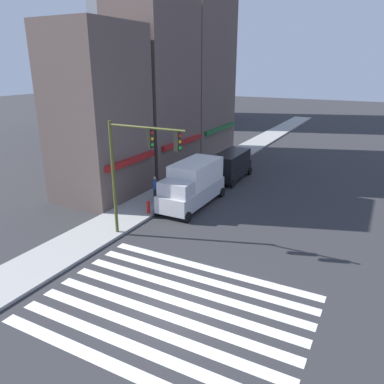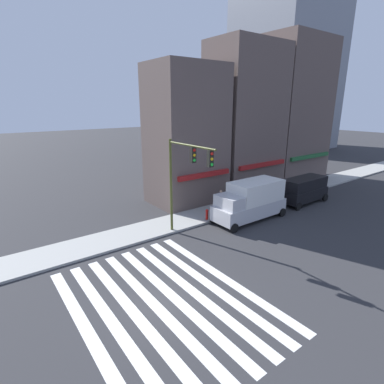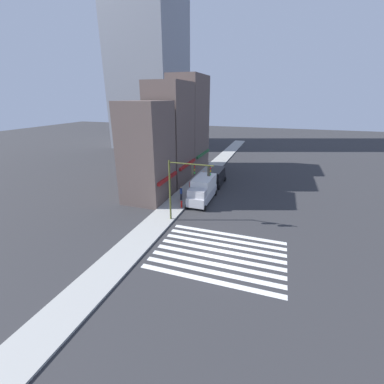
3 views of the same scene
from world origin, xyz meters
TOP-DOWN VIEW (x-y plane):
  - ground_plane at (0.00, 0.00)m, footprint 200.00×200.00m
  - sidewalk_left at (0.00, 7.50)m, footprint 120.00×3.00m
  - crosswalk_stripes at (0.00, 0.00)m, footprint 7.51×10.80m
  - storefront_row at (18.55, 11.50)m, footprint 22.85×5.30m
  - tower_distant at (46.88, 29.69)m, footprint 18.02×15.38m
  - traffic_signal at (4.58, 4.76)m, footprint 0.32×4.65m
  - box_truck_silver at (10.77, 4.70)m, footprint 6.20×2.42m
  - van_black at (17.79, 4.70)m, footprint 5.03×2.22m
  - pedestrian_red_jacket at (12.82, 7.02)m, footprint 0.32×0.32m
  - pedestrian_blue_shirt at (10.01, 7.30)m, footprint 0.32×0.32m
  - pedestrian_green_top at (17.78, 6.62)m, footprint 0.32×0.32m
  - fire_hydrant at (7.80, 6.40)m, footprint 0.24×0.24m

SIDE VIEW (x-z plane):
  - ground_plane at x=0.00m, z-range 0.00..0.00m
  - crosswalk_stripes at x=0.00m, z-range 0.00..0.01m
  - sidewalk_left at x=0.00m, z-range 0.00..0.15m
  - fire_hydrant at x=7.80m, z-range 0.19..1.03m
  - pedestrian_red_jacket at x=12.82m, z-range 0.19..1.96m
  - pedestrian_blue_shirt at x=10.01m, z-range 0.19..1.96m
  - pedestrian_green_top at x=17.78m, z-range 0.19..1.96m
  - van_black at x=17.79m, z-range 0.12..2.46m
  - box_truck_silver at x=10.77m, z-range 0.07..3.11m
  - traffic_signal at x=4.58m, z-range 1.45..8.00m
  - storefront_row at x=18.55m, z-range -0.71..15.22m
  - tower_distant at x=46.88m, z-range 0.00..63.49m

